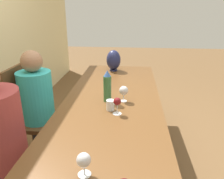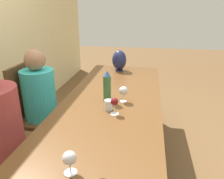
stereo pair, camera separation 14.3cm
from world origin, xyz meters
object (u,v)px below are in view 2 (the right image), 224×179
Objects in this scene: chair_far at (34,111)px; person_far at (41,102)px; wine_glass_3 at (123,91)px; vase at (119,60)px; water_tumbler at (108,105)px; wine_glass_1 at (69,159)px; wine_glass_0 at (114,102)px; water_bottle at (107,86)px.

chair_far is 0.86× the size of person_far.
chair_far is (0.07, 0.94, -0.31)m from wine_glass_3.
vase is at bearing -35.46° from person_far.
person_far reaches higher than chair_far.
person_far reaches higher than vase.
wine_glass_1 is at bearing 175.79° from water_tumbler.
wine_glass_3 is (0.19, -0.10, 0.06)m from water_tumbler.
wine_glass_1 is (-0.69, 0.12, -0.01)m from wine_glass_0.
person_far is (0.33, 0.80, -0.20)m from wine_glass_0.
wine_glass_0 is 0.89m from person_far.
wine_glass_0 is 0.26m from wine_glass_3.
water_bottle is 2.08× the size of wine_glass_0.
chair_far reaches higher than wine_glass_3.
wine_glass_0 is 0.96× the size of wine_glass_3.
wine_glass_0 reaches higher than wine_glass_1.
wine_glass_3 is at bearing -9.35° from wine_glass_1.
wine_glass_0 is (-0.07, -0.06, 0.06)m from water_tumbler.
water_bottle is 0.27m from wine_glass_0.
vase is 0.27× the size of chair_far.
wine_glass_3 is 0.12× the size of person_far.
water_bottle is at bearing -0.63° from wine_glass_1.
water_bottle is 1.02m from vase.
wine_glass_3 is (0.95, -0.16, 0.01)m from wine_glass_1.
person_far is (0.26, 0.74, -0.15)m from water_tumbler.
person_far reaches higher than water_tumbler.
wine_glass_1 is 1.32m from chair_far.
water_tumbler is at bearing -4.21° from wine_glass_1.
water_bottle reaches higher than chair_far.
wine_glass_1 is 1.24m from person_far.
water_tumbler is (-0.18, -0.05, -0.10)m from water_bottle.
water_bottle is at bearing -178.01° from vase.
person_far is (1.02, 0.69, -0.19)m from wine_glass_1.
water_tumbler is 0.68× the size of wine_glass_1.
wine_glass_3 is (0.26, -0.04, 0.00)m from wine_glass_0.
wine_glass_0 reaches higher than water_tumbler.
water_bottle is 3.31× the size of water_tumbler.
chair_far is (0.33, 0.90, -0.31)m from wine_glass_0.
person_far is (-0.93, 0.66, -0.24)m from vase.
water_bottle is 2.24× the size of wine_glass_1.
vase is 1.90× the size of wine_glass_3.
water_bottle reaches higher than wine_glass_3.
vase reaches higher than wine_glass_0.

